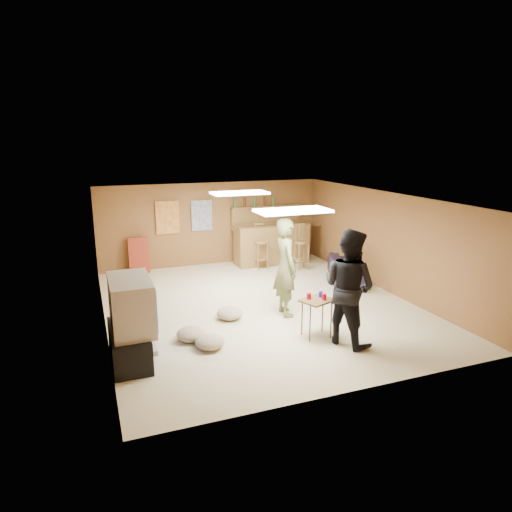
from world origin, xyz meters
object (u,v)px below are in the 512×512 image
object	(u,v)px
bar_counter	(272,244)
sofa	(346,270)
tv_body	(131,304)
tray_table	(316,318)
person_olive	(286,267)
person_black	(349,287)

from	to	relation	value
bar_counter	sofa	bearing A→B (deg)	-63.13
tv_body	tray_table	world-z (taller)	tv_body
person_olive	sofa	distance (m)	2.77
tv_body	sofa	bearing A→B (deg)	24.28
person_black	tv_body	bearing A→B (deg)	56.07
bar_counter	person_olive	distance (m)	3.77
tv_body	person_olive	world-z (taller)	person_olive
bar_counter	person_black	size ratio (longest dim) A/B	1.03
bar_counter	tray_table	world-z (taller)	bar_counter
tv_body	person_olive	distance (m)	3.09
bar_counter	person_black	bearing A→B (deg)	-98.58
tv_body	person_black	xyz separation A→B (m)	(3.38, -0.62, 0.07)
bar_counter	person_black	world-z (taller)	person_black
tray_table	person_olive	bearing A→B (deg)	93.35
bar_counter	person_olive	bearing A→B (deg)	-108.61
tv_body	bar_counter	bearing A→B (deg)	47.00
bar_counter	sofa	xyz separation A→B (m)	(1.06, -2.10, -0.28)
tv_body	bar_counter	size ratio (longest dim) A/B	0.55
person_black	person_olive	bearing A→B (deg)	-7.70
sofa	tray_table	bearing A→B (deg)	163.70
tv_body	tray_table	distance (m)	3.08
tv_body	bar_counter	distance (m)	6.09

